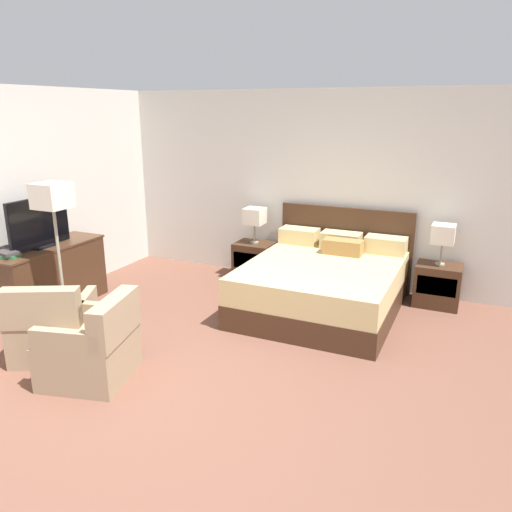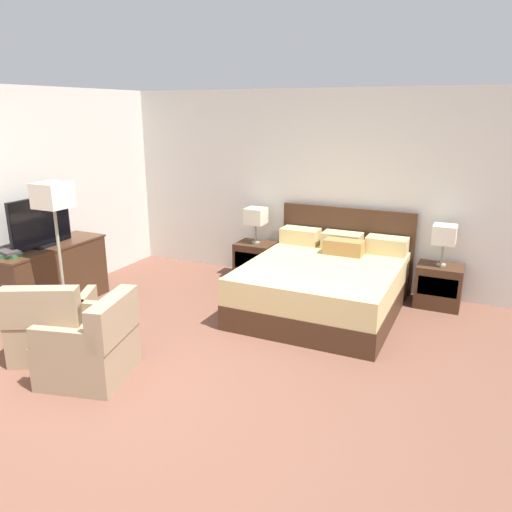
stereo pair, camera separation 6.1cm
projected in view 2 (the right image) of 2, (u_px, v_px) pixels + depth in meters
ground_plane at (154, 413)px, 3.88m from camera, size 10.58×10.58×0.00m
wall_back at (310, 188)px, 6.61m from camera, size 6.51×0.06×2.53m
wall_left at (36, 198)px, 5.89m from camera, size 0.06×5.33×2.53m
bed at (324, 284)px, 5.79m from camera, size 1.74×1.95×1.06m
nightstand_left at (256, 261)px, 6.90m from camera, size 0.52×0.42×0.51m
nightstand_right at (439, 286)px, 5.92m from camera, size 0.52×0.42×0.51m
table_lamp_left at (256, 217)px, 6.73m from camera, size 0.26×0.26×0.48m
table_lamp_right at (444, 235)px, 5.75m from camera, size 0.26×0.26×0.48m
dresser at (51, 275)px, 5.85m from camera, size 0.50×1.39×0.76m
tv at (41, 223)px, 5.62m from camera, size 0.18×0.82×0.57m
book_red_cover at (10, 255)px, 5.30m from camera, size 0.22×0.20×0.03m
book_blue_cover at (8, 252)px, 5.30m from camera, size 0.27×0.20×0.03m
armchair_by_window at (53, 327)px, 4.73m from camera, size 0.92×0.92×0.76m
armchair_companion at (92, 347)px, 4.32m from camera, size 0.83×0.83×0.76m
floor_lamp at (54, 208)px, 5.05m from camera, size 0.31×0.31×1.56m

